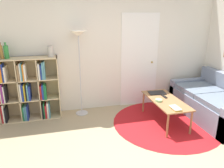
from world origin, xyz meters
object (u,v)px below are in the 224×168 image
laptop (157,93)px  bottle_middle (1,52)px  bottle_right (6,52)px  vase_on_shelf (51,51)px  bowl (159,100)px  couch (216,104)px  bookshelf (27,89)px  coffee_table (165,102)px  floor_lamp (79,43)px

laptop → bottle_middle: (-2.87, 0.43, 0.88)m
bottle_right → vase_on_shelf: (0.77, -0.00, -0.02)m
bowl → vase_on_shelf: 2.21m
couch → bookshelf: bearing=166.7°
coffee_table → laptop: laptop is taller
bottle_middle → floor_lamp: bearing=-1.3°
coffee_table → vase_on_shelf: bearing=158.5°
floor_lamp → couch: size_ratio=0.95×
coffee_table → couch: bearing=-2.7°
laptop → bottle_right: bearing=171.1°
coffee_table → bottle_middle: 3.13m
bowl → bottle_right: (-2.63, 0.85, 0.87)m
bowl → coffee_table: bearing=14.4°
bowl → bottle_middle: bearing=162.9°
bookshelf → bottle_right: (-0.26, -0.00, 0.73)m
laptop → bowl: size_ratio=2.79×
coffee_table → floor_lamp: bearing=153.0°
laptop → bottle_middle: size_ratio=1.19×
bottle_middle → vase_on_shelf: bearing=0.4°
coffee_table → bottle_right: size_ratio=3.91×
bottle_middle → bottle_right: bearing=5.9°
floor_lamp → coffee_table: (1.50, -0.76, -1.06)m
bowl → bookshelf: bearing=160.3°
couch → coffee_table: size_ratio=1.56×
couch → laptop: (-1.09, 0.42, 0.18)m
bookshelf → bowl: (2.37, -0.85, -0.13)m
bookshelf → floor_lamp: 1.34m
floor_lamp → laptop: 1.84m
couch → bowl: bearing=179.6°
vase_on_shelf → bowl: bearing=-24.3°
floor_lamp → bottle_right: bearing=178.3°
coffee_table → bowl: (-0.17, -0.04, 0.07)m
bowl → bottle_middle: bottle_middle is taller
floor_lamp → bowl: 1.85m
floor_lamp → bottle_middle: size_ratio=5.71×
floor_lamp → couch: bearing=-17.5°
couch → bottle_right: size_ratio=6.09×
bookshelf → laptop: size_ratio=3.45×
floor_lamp → couch: (2.58, -0.82, -1.18)m
bookshelf → couch: 3.73m
bottle_middle → vase_on_shelf: 0.85m
bookshelf → bottle_middle: (-0.34, -0.01, 0.74)m
bottle_right → bookshelf: bearing=0.1°
floor_lamp → coffee_table: floor_lamp is taller
floor_lamp → bottle_right: (-1.30, 0.04, -0.12)m
bookshelf → laptop: bookshelf is taller
bookshelf → floor_lamp: bearing=-2.2°
couch → vase_on_shelf: (-3.11, 0.85, 1.04)m
coffee_table → bookshelf: bearing=162.4°
coffee_table → bottle_right: bottle_right is taller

